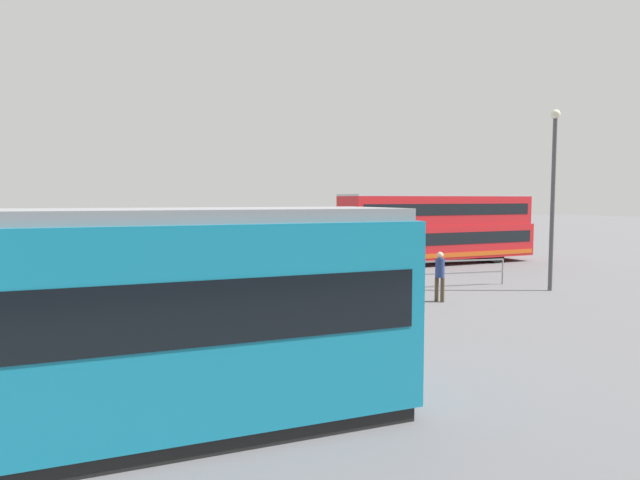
{
  "coord_description": "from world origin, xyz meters",
  "views": [
    {
      "loc": [
        8.95,
        24.24,
        3.57
      ],
      "look_at": [
        3.67,
        4.86,
        2.04
      ],
      "focal_mm": 30.46,
      "sensor_mm": 36.0,
      "label": 1
    }
  ],
  "objects_px": {
    "tram_yellow": "(2,328)",
    "pedestrian_near_railing": "(287,275)",
    "double_decker_bus": "(438,228)",
    "pedestrian_crossing": "(440,273)",
    "street_lamp": "(553,186)",
    "info_sign": "(308,249)"
  },
  "relations": [
    {
      "from": "info_sign",
      "to": "street_lamp",
      "type": "relative_size",
      "value": 0.36
    },
    {
      "from": "tram_yellow",
      "to": "street_lamp",
      "type": "relative_size",
      "value": 1.76
    },
    {
      "from": "pedestrian_crossing",
      "to": "street_lamp",
      "type": "bearing_deg",
      "value": -169.76
    },
    {
      "from": "tram_yellow",
      "to": "info_sign",
      "type": "xyz_separation_m",
      "value": [
        -7.13,
        -11.1,
        -0.06
      ]
    },
    {
      "from": "double_decker_bus",
      "to": "pedestrian_crossing",
      "type": "distance_m",
      "value": 11.33
    },
    {
      "from": "pedestrian_near_railing",
      "to": "pedestrian_crossing",
      "type": "relative_size",
      "value": 0.97
    },
    {
      "from": "info_sign",
      "to": "pedestrian_near_railing",
      "type": "bearing_deg",
      "value": 49.97
    },
    {
      "from": "double_decker_bus",
      "to": "info_sign",
      "type": "relative_size",
      "value": 4.73
    },
    {
      "from": "tram_yellow",
      "to": "pedestrian_near_railing",
      "type": "xyz_separation_m",
      "value": [
        -6.07,
        -9.84,
        -0.81
      ]
    },
    {
      "from": "pedestrian_near_railing",
      "to": "double_decker_bus",
      "type": "bearing_deg",
      "value": -139.46
    },
    {
      "from": "pedestrian_crossing",
      "to": "info_sign",
      "type": "distance_m",
      "value": 4.86
    },
    {
      "from": "tram_yellow",
      "to": "street_lamp",
      "type": "distance_m",
      "value": 19.16
    },
    {
      "from": "tram_yellow",
      "to": "info_sign",
      "type": "distance_m",
      "value": 13.19
    },
    {
      "from": "double_decker_bus",
      "to": "pedestrian_near_railing",
      "type": "xyz_separation_m",
      "value": [
        10.28,
        8.79,
        -0.99
      ]
    },
    {
      "from": "pedestrian_near_railing",
      "to": "tram_yellow",
      "type": "bearing_deg",
      "value": 58.31
    },
    {
      "from": "pedestrian_crossing",
      "to": "street_lamp",
      "type": "distance_m",
      "value": 6.15
    },
    {
      "from": "street_lamp",
      "to": "pedestrian_near_railing",
      "type": "bearing_deg",
      "value": -1.76
    },
    {
      "from": "double_decker_bus",
      "to": "pedestrian_near_railing",
      "type": "bearing_deg",
      "value": 40.54
    },
    {
      "from": "street_lamp",
      "to": "info_sign",
      "type": "bearing_deg",
      "value": -9.62
    },
    {
      "from": "pedestrian_crossing",
      "to": "info_sign",
      "type": "bearing_deg",
      "value": -31.77
    },
    {
      "from": "double_decker_bus",
      "to": "street_lamp",
      "type": "xyz_separation_m",
      "value": [
        -0.12,
        9.11,
        2.11
      ]
    },
    {
      "from": "pedestrian_near_railing",
      "to": "street_lamp",
      "type": "distance_m",
      "value": 10.85
    }
  ]
}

